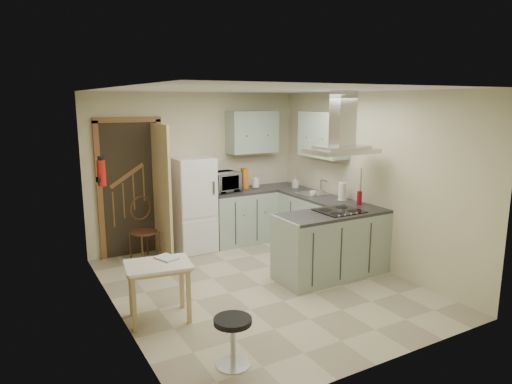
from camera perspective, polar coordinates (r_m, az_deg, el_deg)
floor at (r=6.08m, az=0.61°, el=-11.61°), size 4.20×4.20×0.00m
ceiling at (r=5.59m, az=0.66°, el=12.68°), size 4.20×4.20×0.00m
back_wall at (r=7.57m, az=-7.41°, el=2.76°), size 3.60×0.00×3.60m
left_wall at (r=5.06m, az=-17.25°, el=-1.97°), size 0.00×4.20×4.20m
right_wall at (r=6.78m, az=13.90°, el=1.51°), size 0.00×4.20×4.20m
doorway at (r=7.23m, az=-15.36°, el=0.44°), size 1.10×0.12×2.10m
fridge at (r=7.31m, az=-7.87°, el=-1.54°), size 0.60×0.60×1.50m
counter_back at (r=7.73m, az=-1.88°, el=-3.02°), size 1.08×0.60×0.90m
counter_right at (r=7.61m, az=6.13°, el=-3.32°), size 0.60×1.95×0.90m
splashback at (r=7.98m, az=-0.97°, el=2.57°), size 1.68×0.02×0.50m
wall_cabinet_back at (r=7.75m, az=-0.47°, el=7.52°), size 0.85×0.35×0.70m
wall_cabinet_right at (r=7.23m, az=8.46°, el=7.12°), size 0.35×0.90×0.70m
peninsula at (r=6.33m, az=9.54°, el=-6.45°), size 1.55×0.65×0.90m
hob at (r=6.27m, az=10.39°, el=-2.33°), size 0.58×0.50×0.01m
extractor_hood at (r=6.13m, az=10.66°, el=5.07°), size 0.90×0.55×0.10m
sink at (r=7.37m, az=7.00°, el=-0.19°), size 0.45×0.40×0.01m
fire_extinguisher at (r=5.90m, az=-18.75°, el=2.26°), size 0.10×0.10×0.32m
drop_leaf_table at (r=5.21m, az=-12.02°, el=-12.07°), size 0.77×0.63×0.65m
bentwood_chair at (r=7.06m, az=-13.80°, el=-4.88°), size 0.49×0.49×0.87m
stool at (r=4.34m, az=-2.90°, el=-18.18°), size 0.45×0.45×0.47m
microwave at (r=7.46m, az=-4.44°, el=1.23°), size 0.64×0.48×0.32m
kettle at (r=7.76m, az=-0.04°, el=1.16°), size 0.14×0.14×0.19m
cereal_box at (r=7.83m, az=-1.44°, el=1.76°), size 0.14×0.23×0.33m
soap_bottle at (r=7.83m, az=4.92°, el=1.20°), size 0.10×0.10×0.19m
paper_towel at (r=6.92m, az=10.71°, el=0.09°), size 0.11×0.11×0.28m
cup at (r=7.18m, az=7.17°, el=-0.18°), size 0.13×0.13×0.09m
red_bottle at (r=6.69m, az=12.80°, el=-0.75°), size 0.07×0.07×0.20m
book at (r=5.15m, az=-11.91°, el=-7.82°), size 0.26×0.30×0.11m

